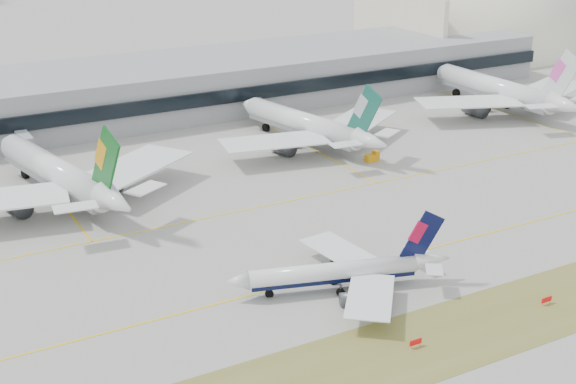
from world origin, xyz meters
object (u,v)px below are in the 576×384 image
widebody_china_air (501,91)px  taxiing_airliner (341,272)px  widebody_eva (59,175)px  terminal (141,90)px  hangar (482,54)px  widebody_cathay (308,126)px

widebody_china_air → taxiing_airliner: bearing=125.0°
widebody_eva → terminal: widebody_eva is taller
taxiing_airliner → terminal: terminal is taller
widebody_eva → widebody_china_air: size_ratio=0.95×
terminal → hangar: size_ratio=3.08×
widebody_cathay → hangar: 145.77m
widebody_cathay → terminal: widebody_cathay is taller
taxiing_airliner → widebody_china_air: widebody_china_air is taller
widebody_eva → widebody_china_air: (138.50, 10.05, 0.19)m
widebody_china_air → terminal: 110.37m
widebody_cathay → terminal: size_ratio=0.21×
widebody_china_air → hangar: 90.09m
widebody_eva → widebody_china_air: 138.86m
hangar → taxiing_airliner: bearing=-138.2°
taxiing_airliner → widebody_china_air: bearing=-128.1°
hangar → terminal: bearing=-172.6°
taxiing_airliner → hangar: bearing=-121.6°
widebody_china_air → hangar: hangar is taller
widebody_eva → widebody_cathay: size_ratio=1.08×
terminal → hangar: (154.56, 20.16, -7.37)m
widebody_cathay → taxiing_airliner: bearing=142.3°
widebody_cathay → widebody_china_air: widebody_china_air is taller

